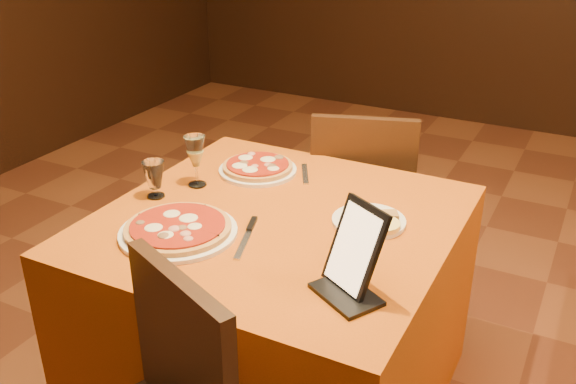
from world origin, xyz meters
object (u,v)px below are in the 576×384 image
at_px(chair_main_far, 363,202).
at_px(wine_glass, 196,161).
at_px(tablet, 355,248).
at_px(pizza_far, 258,168).
at_px(pizza_near, 178,230).
at_px(water_glass, 154,180).
at_px(main_table, 278,313).

distance_m(chair_main_far, wine_glass, 0.89).
bearing_deg(tablet, chair_main_far, 139.16).
relative_size(pizza_far, tablet, 1.19).
bearing_deg(pizza_far, pizza_near, -87.78).
xyz_separation_m(pizza_near, pizza_far, (-0.02, 0.53, 0.00)).
xyz_separation_m(pizza_far, tablet, (0.60, -0.54, 0.10)).
bearing_deg(chair_main_far, pizza_near, 60.29).
bearing_deg(tablet, wine_glass, -175.02).
height_order(chair_main_far, wine_glass, wine_glass).
xyz_separation_m(water_glass, tablet, (0.81, -0.20, 0.06)).
height_order(pizza_near, wine_glass, wine_glass).
bearing_deg(wine_glass, main_table, -13.11).
relative_size(main_table, tablet, 4.51).
bearing_deg(chair_main_far, water_glass, 44.73).
bearing_deg(wine_glass, tablet, -24.92).
height_order(pizza_far, water_glass, water_glass).
bearing_deg(wine_glass, water_glass, -116.93).
height_order(wine_glass, water_glass, wine_glass).
distance_m(chair_main_far, pizza_near, 1.10).
bearing_deg(water_glass, main_table, 7.37).
relative_size(pizza_far, water_glass, 2.23).
distance_m(pizza_far, water_glass, 0.40).
bearing_deg(chair_main_far, main_table, 72.09).
relative_size(pizza_near, pizza_far, 1.25).
distance_m(main_table, pizza_far, 0.54).
xyz_separation_m(pizza_far, water_glass, (-0.21, -0.35, 0.05)).
relative_size(main_table, wine_glass, 5.79).
bearing_deg(chair_main_far, pizza_far, 47.14).
bearing_deg(pizza_near, wine_glass, 115.33).
height_order(chair_main_far, pizza_near, chair_main_far).
bearing_deg(wine_glass, chair_main_far, 62.55).
relative_size(main_table, pizza_far, 3.79).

